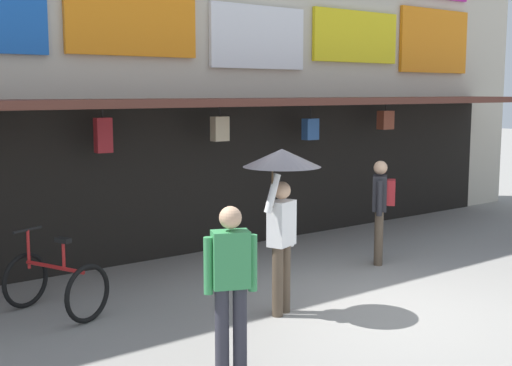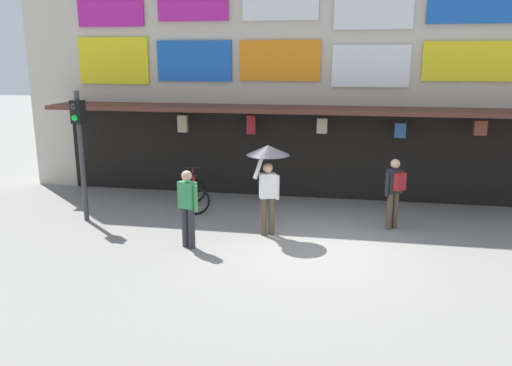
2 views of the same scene
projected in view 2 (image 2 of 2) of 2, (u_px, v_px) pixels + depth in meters
name	position (u px, v px, depth m)	size (l,w,h in m)	color
ground_plane	(309.00, 246.00, 10.96)	(80.00, 80.00, 0.00)	gray
shopfront	(326.00, 57.00, 14.37)	(18.00, 2.60, 8.00)	beige
traffic_light_near	(80.00, 135.00, 12.19)	(0.31, 0.34, 3.20)	#38383D
bicycle_parked	(194.00, 194.00, 13.58)	(1.10, 1.34, 1.05)	black
pedestrian_in_red	(188.00, 205.00, 10.67)	(0.50, 0.34, 1.68)	#2D2D38
pedestrian_with_umbrella	(268.00, 165.00, 11.27)	(0.96, 0.96, 2.08)	brown
pedestrian_in_blue	(395.00, 189.00, 11.83)	(0.47, 0.47, 1.68)	brown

